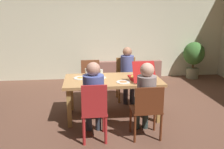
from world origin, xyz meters
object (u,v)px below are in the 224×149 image
(drinking_glass_0, at_px, (101,72))
(couch, at_px, (123,74))
(chair_0, at_px, (126,77))
(plate_2, at_px, (123,82))
(person_1, at_px, (94,94))
(person_2, at_px, (145,93))
(chair_3, at_px, (91,78))
(plate_3, at_px, (92,83))
(pizza_box_0, at_px, (141,76))
(potted_plant, at_px, (194,56))
(chair_1, at_px, (94,111))
(drinking_glass_1, at_px, (87,72))
(chair_2, at_px, (147,109))
(plate_0, at_px, (80,78))
(person_0, at_px, (127,70))
(plate_1, at_px, (100,78))
(dining_table, at_px, (113,83))

(drinking_glass_0, distance_m, couch, 2.05)
(chair_0, xyz_separation_m, plate_2, (-0.26, -1.20, 0.23))
(person_1, height_order, person_2, person_1)
(chair_3, height_order, plate_3, chair_3)
(couch, bearing_deg, pizza_box_0, -90.94)
(pizza_box_0, bearing_deg, potted_plant, 49.12)
(plate_3, bearing_deg, chair_1, -89.90)
(chair_1, bearing_deg, couch, 73.06)
(person_2, distance_m, pizza_box_0, 0.73)
(potted_plant, bearing_deg, chair_3, -153.17)
(chair_1, relative_size, drinking_glass_1, 6.73)
(person_2, bearing_deg, person_1, 178.20)
(chair_3, xyz_separation_m, pizza_box_0, (0.90, -0.99, 0.28))
(chair_2, height_order, plate_3, chair_2)
(plate_0, height_order, drinking_glass_0, drinking_glass_0)
(person_1, relative_size, couch, 0.63)
(plate_2, xyz_separation_m, couch, (0.39, 2.43, -0.49))
(couch, bearing_deg, plate_0, -119.05)
(plate_0, bearing_deg, plate_3, -59.72)
(plate_2, relative_size, drinking_glass_0, 2.34)
(person_0, relative_size, chair_3, 1.33)
(drinking_glass_1, bearing_deg, pizza_box_0, -20.65)
(pizza_box_0, xyz_separation_m, drinking_glass_1, (-0.99, 0.37, 0.02))
(chair_1, relative_size, chair_2, 1.07)
(chair_0, bearing_deg, plate_2, -102.42)
(chair_1, xyz_separation_m, plate_1, (0.16, 1.00, 0.25))
(chair_2, relative_size, pizza_box_0, 1.46)
(chair_0, xyz_separation_m, pizza_box_0, (0.09, -1.01, 0.27))
(chair_1, bearing_deg, person_1, 90.00)
(plate_2, bearing_deg, plate_3, 179.29)
(person_0, bearing_deg, chair_2, -90.00)
(dining_table, bearing_deg, plate_2, -58.23)
(plate_1, height_order, plate_2, plate_2)
(chair_0, relative_size, chair_2, 1.08)
(person_0, distance_m, couch, 1.45)
(chair_1, distance_m, plate_0, 1.06)
(dining_table, height_order, person_2, person_2)
(dining_table, xyz_separation_m, chair_2, (0.42, -0.93, -0.15))
(person_0, height_order, pizza_box_0, person_0)
(person_1, height_order, pizza_box_0, person_1)
(drinking_glass_0, bearing_deg, drinking_glass_1, -173.84)
(pizza_box_0, height_order, drinking_glass_0, pizza_box_0)
(plate_0, bearing_deg, potted_plant, 35.62)
(plate_0, xyz_separation_m, plate_3, (0.21, -0.36, -0.00))
(dining_table, relative_size, chair_2, 2.03)
(chair_0, xyz_separation_m, chair_3, (-0.81, -0.03, -0.00))
(person_1, distance_m, person_2, 0.81)
(chair_0, height_order, pizza_box_0, pizza_box_0)
(plate_0, bearing_deg, person_0, 34.10)
(plate_1, bearing_deg, pizza_box_0, -12.96)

